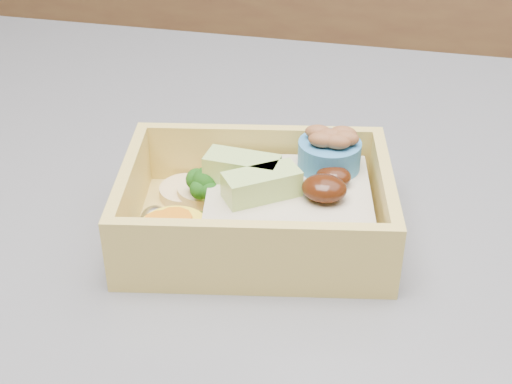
# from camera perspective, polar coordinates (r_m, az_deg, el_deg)

# --- Properties ---
(bento_box) EXTENTS (0.20, 0.16, 0.07)m
(bento_box) POSITION_cam_1_polar(r_m,az_deg,el_deg) (0.49, 0.67, -1.06)
(bento_box) COLOR #D9BA5A
(bento_box) RESTS_ON island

